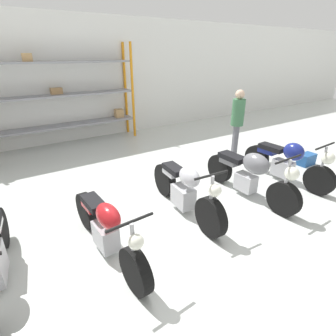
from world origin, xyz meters
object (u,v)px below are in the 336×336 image
Objects in this scene: motorcycle_red at (106,229)px; motorcycle_silver at (185,190)px; shelving_rack at (57,95)px; motorcycle_blue at (287,162)px; motorcycle_grey at (250,174)px; toolbox at (306,159)px; person_browsing at (237,118)px.

motorcycle_silver is (1.50, 0.28, 0.02)m from motorcycle_red.
shelving_rack reaches higher than motorcycle_blue.
motorcycle_red is at bearing -96.29° from shelving_rack.
shelving_rack is 2.19× the size of motorcycle_silver.
motorcycle_grey reaches higher than toolbox.
motorcycle_silver is 1.01× the size of motorcycle_blue.
motorcycle_blue is at bearing -167.68° from toolbox.
motorcycle_red is at bearing -90.02° from motorcycle_grey.
motorcycle_grey is (1.34, -0.22, 0.05)m from motorcycle_silver.
motorcycle_grey is 1.04× the size of motorcycle_blue.
shelving_rack is 2.13× the size of motorcycle_red.
motorcycle_red reaches higher than toolbox.
toolbox is at bearing 96.01° from motorcycle_grey.
motorcycle_grey is 4.87× the size of toolbox.
motorcycle_grey is at bearing -172.73° from toolbox.
shelving_rack is 10.28× the size of toolbox.
person_browsing reaches higher than motorcycle_silver.
motorcycle_grey is at bearing 84.34° from motorcycle_silver.
shelving_rack is 2.20× the size of motorcycle_blue.
motorcycle_red is 4.04m from motorcycle_blue.
motorcycle_red is at bearing -175.96° from toolbox.
motorcycle_grey is at bearing 88.93° from person_browsing.
person_browsing is at bearing 171.06° from motorcycle_blue.
person_browsing is (3.65, -3.40, -0.45)m from shelving_rack.
motorcycle_blue is at bearing 87.47° from motorcycle_red.
motorcycle_red is 2.84m from motorcycle_grey.
motorcycle_blue is (1.20, 0.04, -0.03)m from motorcycle_grey.
motorcycle_blue reaches higher than toolbox.
motorcycle_red is at bearing 60.54° from person_browsing.
shelving_rack reaches higher than motorcycle_silver.
person_browsing is (4.22, 1.78, 0.61)m from motorcycle_red.
toolbox is (1.24, 0.27, -0.31)m from motorcycle_blue.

